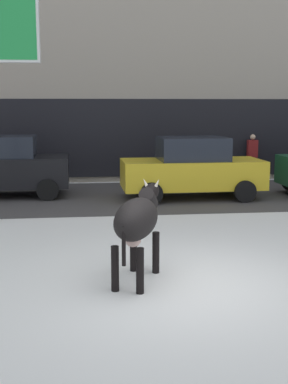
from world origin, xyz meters
The scene contains 7 objects.
ground_plane centered at (0.00, 0.00, 0.00)m, with size 120.00×120.00×0.00m, color white.
road_strip centered at (0.00, 7.83, 0.00)m, with size 60.00×5.60×0.01m, color #423F3F.
building_facade centered at (0.00, 13.92, 6.48)m, with size 44.00×6.10×13.00m.
cow_black centered at (-0.68, 0.26, 0.99)m, with size 1.09×1.91×1.54m.
car_black_hatchback centered at (-3.79, 8.23, 0.93)m, with size 3.53×1.97×1.86m.
car_yellow_sedan centered at (1.70, 7.33, 0.91)m, with size 4.23×2.04×1.84m.
pedestrian_by_cars centered at (4.62, 10.48, 0.88)m, with size 0.36×0.24×1.73m.
Camera 1 is at (-1.48, -7.48, 2.77)m, focal length 47.28 mm.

